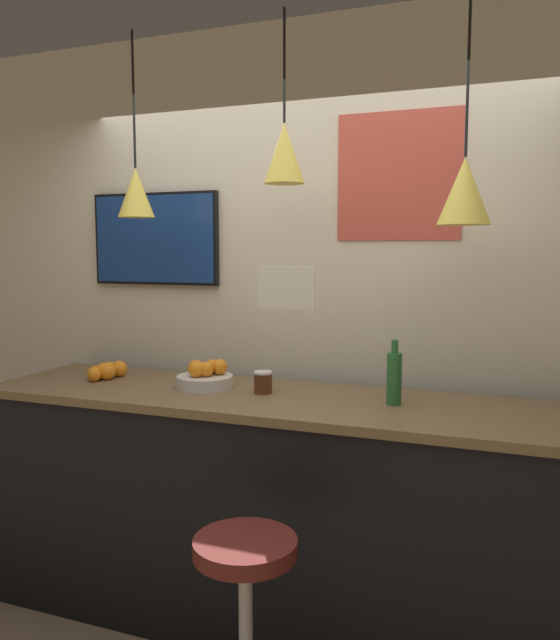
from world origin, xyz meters
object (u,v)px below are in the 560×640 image
at_px(fruit_bowl, 205,378).
at_px(juice_bottle, 394,377).
at_px(mounted_tv, 155,239).
at_px(spread_jar, 263,382).
at_px(bar_stool, 246,601).

height_order(fruit_bowl, juice_bottle, juice_bottle).
bearing_deg(juice_bottle, mounted_tv, 164.80).
distance_m(fruit_bowl, juice_bottle, 0.91).
height_order(juice_bottle, spread_jar, juice_bottle).
distance_m(fruit_bowl, spread_jar, 0.30).
xyz_separation_m(fruit_bowl, juice_bottle, (0.91, -0.00, 0.07)).
bearing_deg(spread_jar, juice_bottle, 0.00).
height_order(bar_stool, juice_bottle, juice_bottle).
xyz_separation_m(spread_jar, mounted_tv, (-0.80, 0.38, 0.67)).
distance_m(fruit_bowl, mounted_tv, 0.92).
distance_m(bar_stool, spread_jar, 0.99).
distance_m(bar_stool, fruit_bowl, 1.10).
relative_size(juice_bottle, mounted_tv, 0.37).
height_order(spread_jar, mounted_tv, mounted_tv).
distance_m(juice_bottle, mounted_tv, 1.58).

